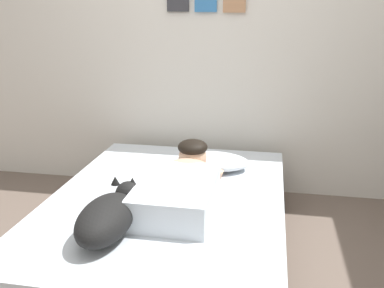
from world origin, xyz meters
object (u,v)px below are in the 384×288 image
at_px(bed, 168,225).
at_px(coffee_cup, 211,171).
at_px(dog, 109,216).
at_px(cell_phone, 148,184).
at_px(person_lying, 182,184).
at_px(pillow, 213,161).

xyz_separation_m(bed, coffee_cup, (0.22, 0.38, 0.24)).
relative_size(dog, cell_phone, 4.11).
bearing_deg(bed, person_lying, -19.62).
bearing_deg(bed, cell_phone, 136.11).
distance_m(dog, coffee_cup, 0.96).
distance_m(bed, person_lying, 0.32).
distance_m(person_lying, cell_phone, 0.34).
height_order(bed, person_lying, person_lying).
bearing_deg(bed, coffee_cup, 59.79).
xyz_separation_m(pillow, dog, (-0.39, -1.02, 0.05)).
height_order(pillow, coffee_cup, pillow).
distance_m(dog, cell_phone, 0.66).
bearing_deg(dog, coffee_cup, 65.55).
bearing_deg(person_lying, cell_phone, 143.72).
bearing_deg(person_lying, bed, 160.38).
xyz_separation_m(person_lying, coffee_cup, (0.12, 0.41, -0.07)).
distance_m(pillow, cell_phone, 0.53).
bearing_deg(dog, cell_phone, 88.91).
relative_size(person_lying, dog, 1.60).
height_order(bed, dog, dog).
xyz_separation_m(bed, person_lying, (0.10, -0.04, 0.30)).
distance_m(bed, pillow, 0.62).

